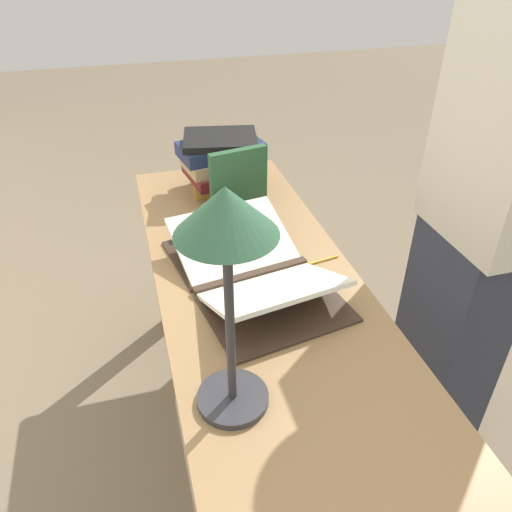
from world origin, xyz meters
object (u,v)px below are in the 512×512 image
coffee_mug (216,221)px  reading_lamp (227,243)px  open_book (252,270)px  book_standing_upright (239,182)px  pencil (316,262)px  person_reader (480,224)px  book_stack_tall (221,161)px

coffee_mug → reading_lamp: bearing=171.0°
open_book → coffee_mug: bearing=-0.1°
open_book → book_standing_upright: 0.40m
pencil → coffee_mug: bearing=46.1°
reading_lamp → coffee_mug: (0.66, -0.10, -0.34)m
open_book → coffee_mug: (0.26, 0.04, 0.02)m
open_book → person_reader: person_reader is taller
book_stack_tall → coffee_mug: book_stack_tall is taller
open_book → pencil: bearing=-93.0°
book_stack_tall → coffee_mug: bearing=164.7°
book_standing_upright → person_reader: person_reader is taller
open_book → pencil: open_book is taller
book_standing_upright → person_reader: size_ratio=0.13×
book_standing_upright → person_reader: (-0.46, -0.58, 0.01)m
book_stack_tall → person_reader: (-0.65, -0.60, 0.01)m
reading_lamp → pencil: reading_lamp is taller
reading_lamp → book_stack_tall: bearing=-11.0°
open_book → book_stack_tall: (0.57, -0.04, 0.08)m
reading_lamp → pencil: (0.42, -0.35, -0.38)m
book_stack_tall → book_standing_upright: 0.19m
coffee_mug → pencil: bearing=-133.9°
book_standing_upright → reading_lamp: bearing=154.2°
pencil → book_stack_tall: bearing=16.2°
coffee_mug → book_stack_tall: bearing=-15.3°
reading_lamp → pencil: 0.67m
book_standing_upright → reading_lamp: size_ratio=0.45×
coffee_mug → person_reader: size_ratio=0.06×
coffee_mug → pencil: (-0.23, -0.24, -0.05)m
open_book → person_reader: bearing=-106.8°
book_stack_tall → pencil: (-0.55, -0.16, -0.11)m
coffee_mug → person_reader: person_reader is taller
book_standing_upright → pencil: (-0.36, -0.14, -0.11)m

